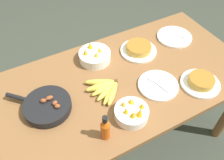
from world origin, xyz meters
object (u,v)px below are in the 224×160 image
object	(u,v)px
fruit_bowl_mango	(132,112)
hot_sauce_bottle	(105,128)
frittata_plate_side	(139,49)
frittata_plate_center	(201,82)
empty_plate_near_front	(158,85)
fruit_bowl_citrus	(94,56)
skillet	(47,106)
empty_plate_far_left	(174,37)
banana_bunch	(106,88)

from	to	relation	value
fruit_bowl_mango	hot_sauce_bottle	xyz separation A→B (m)	(-0.17, -0.04, 0.04)
fruit_bowl_mango	frittata_plate_side	bearing A→B (deg)	53.34
frittata_plate_center	hot_sauce_bottle	world-z (taller)	hot_sauce_bottle
empty_plate_near_front	fruit_bowl_citrus	xyz separation A→B (m)	(-0.23, 0.38, 0.03)
frittata_plate_center	frittata_plate_side	xyz separation A→B (m)	(-0.16, 0.42, 0.00)
frittata_plate_center	hot_sauce_bottle	xyz separation A→B (m)	(-0.65, -0.04, 0.05)
empty_plate_near_front	skillet	bearing A→B (deg)	166.70
empty_plate_far_left	fruit_bowl_mango	size ratio (longest dim) A/B	1.36
fruit_bowl_mango	banana_bunch	bearing A→B (deg)	99.59
frittata_plate_center	fruit_bowl_citrus	world-z (taller)	fruit_bowl_citrus
fruit_bowl_mango	fruit_bowl_citrus	bearing A→B (deg)	88.38
frittata_plate_center	fruit_bowl_citrus	distance (m)	0.67
frittata_plate_center	skillet	bearing A→B (deg)	163.32
frittata_plate_side	empty_plate_near_front	distance (m)	0.32
skillet	frittata_plate_center	bearing A→B (deg)	-150.91
banana_bunch	skillet	size ratio (longest dim) A/B	0.77
empty_plate_near_front	empty_plate_far_left	xyz separation A→B (m)	(0.37, 0.32, 0.00)
frittata_plate_center	empty_plate_far_left	bearing A→B (deg)	71.03
banana_bunch	hot_sauce_bottle	distance (m)	0.30
banana_bunch	empty_plate_far_left	size ratio (longest dim) A/B	1.00
frittata_plate_center	hot_sauce_bottle	size ratio (longest dim) A/B	1.36
frittata_plate_side	banana_bunch	bearing A→B (deg)	-150.52
skillet	frittata_plate_side	xyz separation A→B (m)	(0.68, 0.17, -0.00)
empty_plate_far_left	hot_sauce_bottle	distance (m)	0.92
frittata_plate_side	hot_sauce_bottle	distance (m)	0.67
fruit_bowl_mango	fruit_bowl_citrus	world-z (taller)	fruit_bowl_citrus
fruit_bowl_mango	empty_plate_near_front	bearing A→B (deg)	22.73
frittata_plate_side	frittata_plate_center	bearing A→B (deg)	-68.86
banana_bunch	hot_sauce_bottle	xyz separation A→B (m)	(-0.14, -0.26, 0.06)
frittata_plate_side	empty_plate_near_front	bearing A→B (deg)	-101.41
banana_bunch	fruit_bowl_citrus	world-z (taller)	fruit_bowl_citrus
empty_plate_far_left	banana_bunch	bearing A→B (deg)	-162.97
empty_plate_far_left	fruit_bowl_citrus	distance (m)	0.61
frittata_plate_side	hot_sauce_bottle	xyz separation A→B (m)	(-0.48, -0.46, 0.05)
fruit_bowl_mango	hot_sauce_bottle	world-z (taller)	hot_sauce_bottle
banana_bunch	empty_plate_near_front	bearing A→B (deg)	-22.34
banana_bunch	hot_sauce_bottle	size ratio (longest dim) A/B	1.44
frittata_plate_side	fruit_bowl_citrus	xyz separation A→B (m)	(-0.30, 0.07, 0.01)
frittata_plate_center	fruit_bowl_mango	distance (m)	0.47
empty_plate_far_left	fruit_bowl_mango	xyz separation A→B (m)	(-0.62, -0.42, 0.03)
empty_plate_near_front	empty_plate_far_left	bearing A→B (deg)	40.53
frittata_plate_center	empty_plate_far_left	distance (m)	0.45
frittata_plate_center	empty_plate_near_front	world-z (taller)	frittata_plate_center
frittata_plate_center	fruit_bowl_mango	world-z (taller)	fruit_bowl_mango
frittata_plate_center	empty_plate_near_front	distance (m)	0.25
frittata_plate_side	skillet	bearing A→B (deg)	-166.34
empty_plate_near_front	fruit_bowl_mango	bearing A→B (deg)	-157.27
banana_bunch	frittata_plate_center	size ratio (longest dim) A/B	1.06
frittata_plate_center	banana_bunch	bearing A→B (deg)	156.31
empty_plate_near_front	fruit_bowl_citrus	size ratio (longest dim) A/B	1.17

